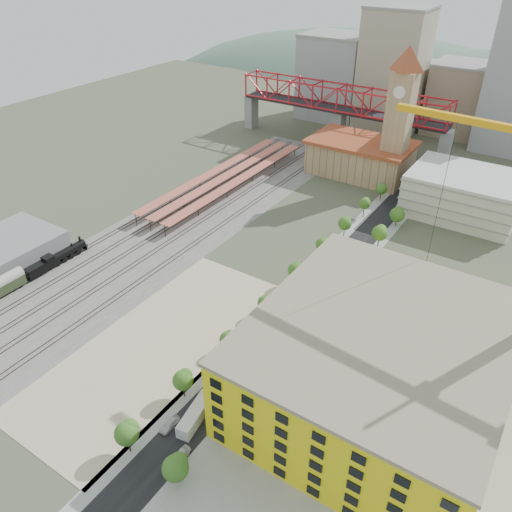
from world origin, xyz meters
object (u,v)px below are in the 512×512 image
Objects in this scene: clock_tower at (401,106)px; site_trailer_b at (251,355)px; car_0 at (170,424)px; construction_building at (377,365)px; locomotive at (59,258)px; site_trailer_d at (286,318)px; site_trailer_c at (277,328)px; site_trailer_a at (195,415)px.

site_trailer_b is (8.00, -104.08, -27.27)m from clock_tower.
car_0 is (5.00, -127.24, -27.91)m from clock_tower.
car_0 is (-29.00, -27.24, -8.63)m from construction_building.
construction_building reaches higher than locomotive.
locomotive is 4.50× the size of car_0.
site_trailer_d is at bearing 157.65° from construction_building.
site_trailer_d is 2.21× the size of car_0.
construction_building is 5.21× the size of site_trailer_c.
site_trailer_a is 2.20× the size of car_0.
site_trailer_a is at bearing -76.49° from site_trailer_d.
locomotive reaches higher than site_trailer_c.
clock_tower is at bearing 93.25° from car_0.
clock_tower reaches higher than construction_building.
site_trailer_d is (8.00, -89.31, -27.31)m from clock_tower.
site_trailer_a is at bearing -138.22° from construction_building.
site_trailer_a is 1.00× the size of site_trailer_d.
construction_building is at bearing -8.83° from site_trailer_d.
car_0 is (-3.00, -23.16, -0.64)m from site_trailer_b.
site_trailer_c is at bearing 83.18° from site_trailer_b.
site_trailer_c is (0.00, 10.69, -0.09)m from site_trailer_b.
site_trailer_c is at bearing -76.49° from site_trailer_d.
car_0 is (-3.00, -4.01, -0.60)m from site_trailer_a.
construction_building is at bearing 44.21° from car_0.
site_trailer_a is 5.04m from car_0.
site_trailer_a is 19.14m from site_trailer_b.
site_trailer_a is 0.97× the size of site_trailer_b.
site_trailer_c is at bearing -85.10° from clock_tower.
car_0 is (63.00, -24.95, -1.14)m from locomotive.
site_trailer_d is (0.00, 4.09, 0.06)m from site_trailer_c.
construction_building is 92.33m from locomotive.
construction_building is at bearing 2.11° from site_trailer_b.
site_trailer_a is at bearing -17.61° from locomotive.
locomotive is at bearing 159.39° from car_0.
site_trailer_c is 4.09m from site_trailer_d.
clock_tower is at bearing 108.78° from construction_building.
site_trailer_a is (8.00, -123.23, -27.31)m from clock_tower.
site_trailer_a is 29.83m from site_trailer_c.
site_trailer_c is 2.12× the size of car_0.
clock_tower is 97.65m from site_trailer_c.
clock_tower is 5.00× the size of site_trailer_b.
site_trailer_d reaches higher than site_trailer_c.
clock_tower reaches higher than site_trailer_a.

